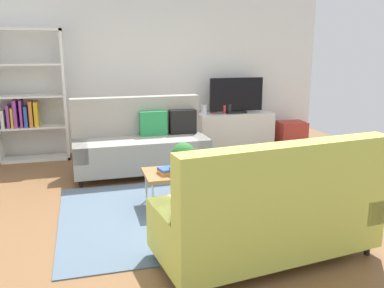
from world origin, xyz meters
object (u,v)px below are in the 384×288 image
storage_trunk (291,133)px  vase_0 (204,109)px  couch_beige (141,143)px  coffee_table (192,173)px  table_book_0 (170,172)px  tv_console (235,130)px  potted_plant (183,156)px  bottle_0 (224,109)px  tv (236,96)px  vase_1 (214,108)px  bookshelf (28,101)px  couch_green (268,213)px  bottle_1 (230,109)px

storage_trunk → vase_0: (-1.68, 0.15, 0.50)m
couch_beige → coffee_table: bearing=103.8°
storage_trunk → table_book_0: bearing=-139.0°
coffee_table → tv_console: 3.00m
tv_console → potted_plant: size_ratio=3.97×
bottle_0 → tv: bearing=5.0°
vase_1 → bookshelf: bearing=-179.5°
potted_plant → table_book_0: bearing=176.7°
coffee_table → table_book_0: 0.28m
vase_0 → vase_1: size_ratio=0.91×
couch_green → tv_console: (1.23, 4.00, -0.12)m
tv → table_book_0: (-1.80, -2.60, -0.51)m
potted_plant → bookshelf: bearing=125.7°
potted_plant → table_book_0: potted_plant is taller
vase_0 → bottle_1: (0.45, -0.09, 0.00)m
couch_beige → couch_green: (0.68, -2.84, -0.01)m
bottle_1 → bottle_0: bearing=180.0°
tv_console → vase_0: 0.71m
vase_0 → bottle_0: vase_0 is taller
coffee_table → bottle_1: bottle_1 is taller
couch_green → vase_1: size_ratio=11.15×
bookshelf → tv: bearing=-0.6°
vase_1 → bottle_0: 0.20m
couch_green → storage_trunk: size_ratio=3.84×
vase_0 → vase_1: 0.17m
tv → couch_green: bearing=-107.2°
tv_console → couch_green: bearing=-107.1°
table_book_0 → coffee_table: bearing=9.0°
couch_green → tv_console: 4.19m
bottle_1 → couch_green: bearing=-105.6°
bottle_1 → tv: bearing=8.8°
couch_beige → storage_trunk: 3.20m
bookshelf → vase_1: bearing=0.5°
tv_console → bottle_0: bearing=-170.1°
couch_beige → potted_plant: bearing=99.2°
coffee_table → vase_1: vase_1 is taller
tv → table_book_0: size_ratio=4.17×
vase_0 → couch_beige: bearing=-137.9°
tv → bottle_0: size_ratio=6.36×
table_book_0 → storage_trunk: bearing=41.0°
vase_1 → bottle_1: size_ratio=1.04×
potted_plant → bottle_0: size_ratio=2.24×
tv → storage_trunk: size_ratio=1.92×
vase_0 → bottle_0: size_ratio=1.03×
vase_1 → bottle_1: 0.29m
potted_plant → bottle_1: 3.00m
storage_trunk → potted_plant: potted_plant is taller
coffee_table → bookshelf: size_ratio=0.52×
bookshelf → potted_plant: (1.90, -2.65, -0.36)m
table_book_0 → bottle_0: 3.03m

